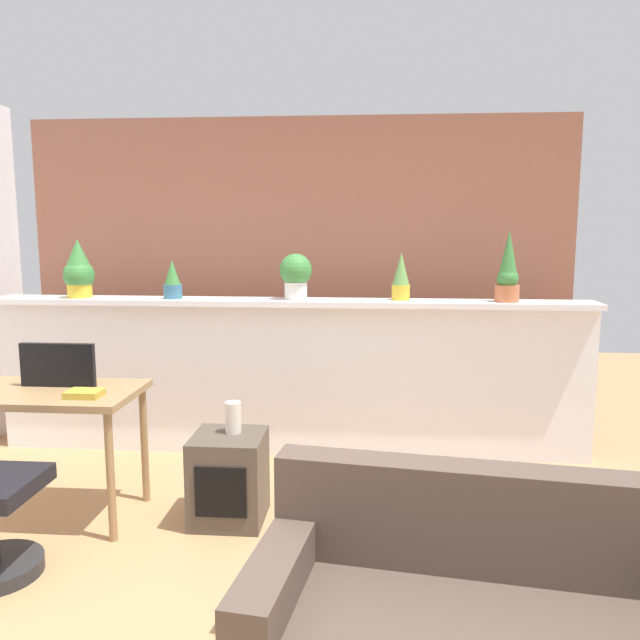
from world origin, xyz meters
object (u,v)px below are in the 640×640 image
object	(u,v)px
potted_plant_2	(296,274)
desk	(40,404)
potted_plant_1	(173,281)
vase_on_shelf	(233,417)
potted_plant_0	(79,270)
tv_monitor	(58,365)
book_on_desk	(84,394)
potted_plant_4	(508,272)
potted_plant_3	(401,277)
side_cube_shelf	(229,478)

from	to	relation	value
potted_plant_2	desk	world-z (taller)	potted_plant_2
potted_plant_1	potted_plant_2	xyz separation A→B (m)	(0.88, 0.04, 0.05)
vase_on_shelf	desk	bearing A→B (deg)	-175.39
potted_plant_1	vase_on_shelf	xyz separation A→B (m)	(0.65, -1.02, -0.68)
potted_plant_1	potted_plant_0	bearing A→B (deg)	179.23
tv_monitor	book_on_desk	xyz separation A→B (m)	(0.24, -0.20, -0.11)
potted_plant_0	potted_plant_4	xyz separation A→B (m)	(3.05, -0.01, 0.00)
desk	tv_monitor	size ratio (longest dim) A/B	2.55
potted_plant_0	desk	distance (m)	1.33
potted_plant_3	side_cube_shelf	world-z (taller)	potted_plant_3
desk	potted_plant_3	bearing A→B (deg)	29.19
potted_plant_1	desk	world-z (taller)	potted_plant_1
potted_plant_2	tv_monitor	size ratio (longest dim) A/B	0.75
side_cube_shelf	potted_plant_3	bearing A→B (deg)	48.22
potted_plant_0	book_on_desk	world-z (taller)	potted_plant_0
desk	potted_plant_0	bearing A→B (deg)	103.33
desk	tv_monitor	bearing A→B (deg)	46.42
desk	potted_plant_2	bearing A→B (deg)	40.95
potted_plant_1	potted_plant_2	distance (m)	0.89
tv_monitor	book_on_desk	size ratio (longest dim) A/B	2.35
desk	tv_monitor	distance (m)	0.24
side_cube_shelf	desk	bearing A→B (deg)	-178.07
vase_on_shelf	side_cube_shelf	bearing A→B (deg)	-112.00
potted_plant_1	potted_plant_3	distance (m)	1.63
vase_on_shelf	potted_plant_3	bearing A→B (deg)	47.47
potted_plant_4	tv_monitor	xyz separation A→B (m)	(-2.71, -1.03, -0.47)
potted_plant_3	book_on_desk	size ratio (longest dim) A/B	1.83
potted_plant_3	potted_plant_4	distance (m)	0.73
potted_plant_0	potted_plant_4	world-z (taller)	potted_plant_4
vase_on_shelf	book_on_desk	xyz separation A→B (m)	(-0.76, -0.21, 0.18)
side_cube_shelf	book_on_desk	size ratio (longest dim) A/B	2.72
potted_plant_1	potted_plant_3	world-z (taller)	potted_plant_3
tv_monitor	book_on_desk	world-z (taller)	tv_monitor
potted_plant_1	potted_plant_3	xyz separation A→B (m)	(1.63, 0.05, 0.04)
potted_plant_4	vase_on_shelf	world-z (taller)	potted_plant_4
book_on_desk	potted_plant_0	bearing A→B (deg)	115.31
potted_plant_0	potted_plant_3	bearing A→B (deg)	0.89
vase_on_shelf	tv_monitor	bearing A→B (deg)	-179.58
book_on_desk	tv_monitor	bearing A→B (deg)	140.42
potted_plant_4	tv_monitor	distance (m)	2.94
desk	vase_on_shelf	world-z (taller)	desk
potted_plant_2	potted_plant_3	world-z (taller)	potted_plant_3
book_on_desk	potted_plant_2	bearing A→B (deg)	51.78
potted_plant_0	book_on_desk	xyz separation A→B (m)	(0.59, -1.24, -0.58)
potted_plant_1	book_on_desk	bearing A→B (deg)	-95.22
potted_plant_4	tv_monitor	size ratio (longest dim) A/B	1.13
desk	book_on_desk	distance (m)	0.36
potted_plant_1	book_on_desk	world-z (taller)	potted_plant_1
potted_plant_1	potted_plant_2	bearing A→B (deg)	2.46
potted_plant_2	potted_plant_4	size ratio (longest dim) A/B	0.66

